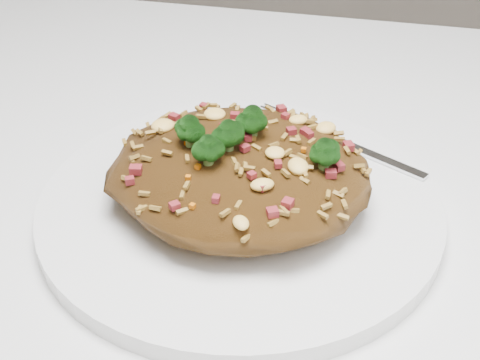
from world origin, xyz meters
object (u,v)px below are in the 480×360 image
Objects in this scene: dining_table at (208,299)px; fork at (344,143)px; fried_rice at (240,162)px; plate at (240,205)px.

fork is (0.09, 0.09, 0.11)m from dining_table.
fried_rice reaches higher than dining_table.
plate is 1.92× the size of fork.
fried_rice reaches higher than fork.
fried_rice is (0.03, 0.00, 0.13)m from dining_table.
plate is 0.04m from fried_rice.
dining_table is at bearing -171.32° from plate.
fried_rice is at bearing -98.84° from fork.
plate is 1.57× the size of fried_rice.
fork is (0.07, 0.09, -0.03)m from fried_rice.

